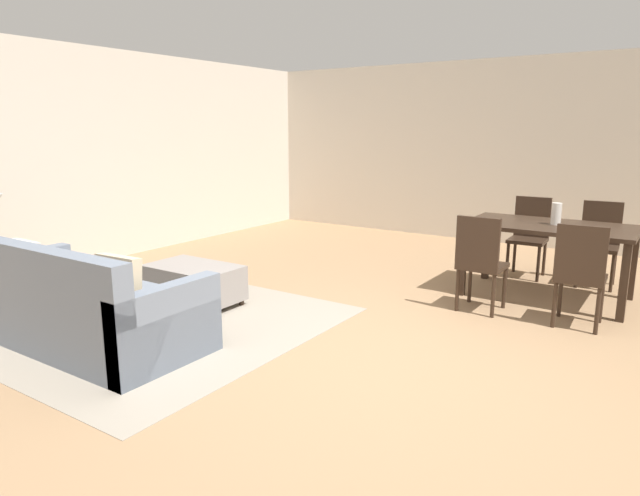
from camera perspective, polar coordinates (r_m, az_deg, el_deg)
ground_plane at (r=4.35m, az=4.78°, el=-11.02°), size 10.80×10.80×0.00m
wall_back at (r=8.74m, az=21.31°, el=8.97°), size 9.00×0.12×2.70m
wall_left at (r=7.58m, az=-24.47°, el=8.35°), size 0.12×11.00×2.70m
area_rug at (r=5.35m, az=-17.20°, el=-7.03°), size 3.00×2.80×0.01m
couch at (r=4.92m, az=-23.23°, el=-5.63°), size 2.09×0.95×0.86m
ottoman_table at (r=5.64m, az=-12.71°, el=-3.41°), size 0.90×0.58×0.40m
dining_table at (r=6.09m, az=22.28°, el=1.37°), size 1.60×0.92×0.76m
dining_chair_near_left at (r=5.42m, az=15.97°, el=-1.02°), size 0.41×0.41×0.92m
dining_chair_near_right at (r=5.28m, az=24.97°, el=-2.05°), size 0.42×0.42×0.92m
dining_chair_far_left at (r=6.98m, az=20.55°, el=1.55°), size 0.41×0.41×0.92m
dining_chair_far_right at (r=6.86m, az=26.55°, el=0.87°), size 0.42×0.42×0.92m
vase_centerpiece at (r=6.06m, az=22.91°, el=3.22°), size 0.09×0.09×0.22m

